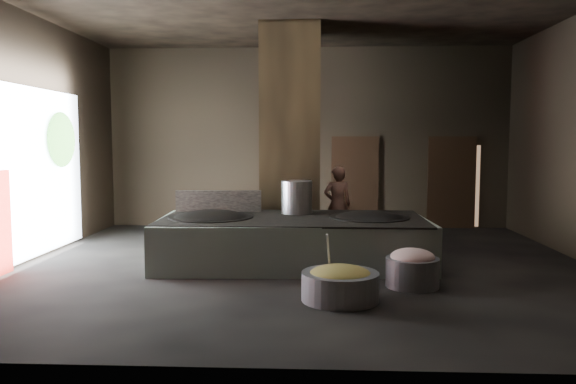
# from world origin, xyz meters

# --- Properties ---
(floor) EXTENTS (10.00, 9.00, 0.10)m
(floor) POSITION_xyz_m (0.00, 0.00, -0.05)
(floor) COLOR black
(floor) RESTS_ON ground
(back_wall) EXTENTS (10.00, 0.10, 4.50)m
(back_wall) POSITION_xyz_m (0.00, 4.55, 2.25)
(back_wall) COLOR black
(back_wall) RESTS_ON ground
(front_wall) EXTENTS (10.00, 0.10, 4.50)m
(front_wall) POSITION_xyz_m (0.00, -4.55, 2.25)
(front_wall) COLOR black
(front_wall) RESTS_ON ground
(left_wall) EXTENTS (0.10, 9.00, 4.50)m
(left_wall) POSITION_xyz_m (-5.05, 0.00, 2.25)
(left_wall) COLOR black
(left_wall) RESTS_ON ground
(pillar) EXTENTS (1.20, 1.20, 4.50)m
(pillar) POSITION_xyz_m (-0.30, 1.90, 2.25)
(pillar) COLOR black
(pillar) RESTS_ON ground
(hearth_platform) EXTENTS (4.78, 2.44, 0.81)m
(hearth_platform) POSITION_xyz_m (-0.19, 0.13, 0.41)
(hearth_platform) COLOR silver
(hearth_platform) RESTS_ON ground
(platform_cap) EXTENTS (4.58, 2.20, 0.03)m
(platform_cap) POSITION_xyz_m (-0.19, 0.13, 0.82)
(platform_cap) COLOR black
(platform_cap) RESTS_ON hearth_platform
(wok_left) EXTENTS (1.48, 1.48, 0.41)m
(wok_left) POSITION_xyz_m (-1.64, 0.08, 0.75)
(wok_left) COLOR black
(wok_left) RESTS_ON hearth_platform
(wok_left_rim) EXTENTS (1.51, 1.51, 0.05)m
(wok_left_rim) POSITION_xyz_m (-1.64, 0.08, 0.82)
(wok_left_rim) COLOR black
(wok_left_rim) RESTS_ON hearth_platform
(wok_right) EXTENTS (1.38, 1.38, 0.39)m
(wok_right) POSITION_xyz_m (1.16, 0.18, 0.75)
(wok_right) COLOR black
(wok_right) RESTS_ON hearth_platform
(wok_right_rim) EXTENTS (1.41, 1.41, 0.05)m
(wok_right_rim) POSITION_xyz_m (1.16, 0.18, 0.82)
(wok_right_rim) COLOR black
(wok_right_rim) RESTS_ON hearth_platform
(stock_pot) EXTENTS (0.57, 0.57, 0.61)m
(stock_pot) POSITION_xyz_m (-0.14, 0.68, 1.13)
(stock_pot) COLOR #A4A6AC
(stock_pot) RESTS_ON hearth_platform
(splash_guard) EXTENTS (1.63, 0.13, 0.41)m
(splash_guard) POSITION_xyz_m (-1.64, 0.88, 1.03)
(splash_guard) COLOR black
(splash_guard) RESTS_ON hearth_platform
(cook) EXTENTS (0.65, 0.47, 1.64)m
(cook) POSITION_xyz_m (0.68, 2.30, 0.82)
(cook) COLOR #9A614E
(cook) RESTS_ON ground
(veg_basin) EXTENTS (1.29, 1.29, 0.39)m
(veg_basin) POSITION_xyz_m (0.55, -2.15, 0.19)
(veg_basin) COLOR slate
(veg_basin) RESTS_ON ground
(veg_fill) EXTENTS (0.87, 0.87, 0.27)m
(veg_fill) POSITION_xyz_m (0.55, -2.15, 0.35)
(veg_fill) COLOR olive
(veg_fill) RESTS_ON veg_basin
(ladle) EXTENTS (0.11, 0.42, 0.75)m
(ladle) POSITION_xyz_m (0.40, -2.00, 0.55)
(ladle) COLOR #A4A6AC
(ladle) RESTS_ON veg_basin
(meat_basin) EXTENTS (1.00, 1.00, 0.43)m
(meat_basin) POSITION_xyz_m (1.66, -1.36, 0.22)
(meat_basin) COLOR slate
(meat_basin) RESTS_ON ground
(meat_fill) EXTENTS (0.66, 0.66, 0.25)m
(meat_fill) POSITION_xyz_m (1.66, -1.36, 0.45)
(meat_fill) COLOR #BE7572
(meat_fill) RESTS_ON meat_basin
(doorway_near) EXTENTS (1.18, 0.08, 2.38)m
(doorway_near) POSITION_xyz_m (1.20, 4.45, 1.10)
(doorway_near) COLOR black
(doorway_near) RESTS_ON ground
(doorway_near_glow) EXTENTS (0.89, 0.04, 2.10)m
(doorway_near_glow) POSITION_xyz_m (1.15, 4.47, 1.05)
(doorway_near_glow) COLOR #8C6647
(doorway_near_glow) RESTS_ON ground
(doorway_far) EXTENTS (1.18, 0.08, 2.38)m
(doorway_far) POSITION_xyz_m (3.60, 4.45, 1.10)
(doorway_far) COLOR black
(doorway_far) RESTS_ON ground
(doorway_far_glow) EXTENTS (0.86, 0.04, 2.04)m
(doorway_far_glow) POSITION_xyz_m (3.87, 4.51, 1.05)
(doorway_far_glow) COLOR #8C6647
(doorway_far_glow) RESTS_ON ground
(left_opening) EXTENTS (0.04, 4.20, 3.10)m
(left_opening) POSITION_xyz_m (-4.95, 0.20, 1.60)
(left_opening) COLOR white
(left_opening) RESTS_ON ground
(tree_silhouette) EXTENTS (0.28, 1.10, 1.10)m
(tree_silhouette) POSITION_xyz_m (-4.85, 1.30, 2.20)
(tree_silhouette) COLOR #194714
(tree_silhouette) RESTS_ON left_opening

